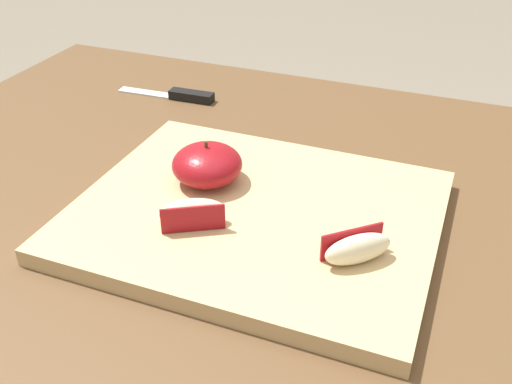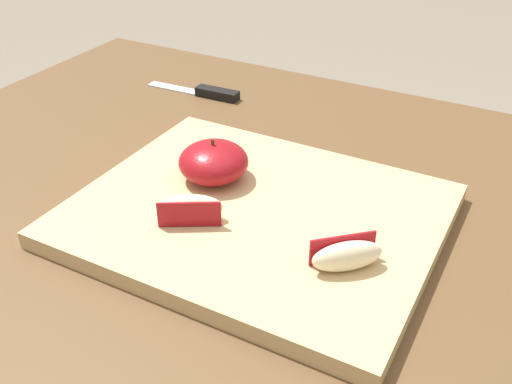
{
  "view_description": "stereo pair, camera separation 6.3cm",
  "coord_description": "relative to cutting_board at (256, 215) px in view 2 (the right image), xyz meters",
  "views": [
    {
      "loc": [
        0.18,
        -0.52,
        1.13
      ],
      "look_at": [
        -0.02,
        -0.03,
        0.79
      ],
      "focal_mm": 41.73,
      "sensor_mm": 36.0,
      "label": 1
    },
    {
      "loc": [
        0.23,
        -0.49,
        1.13
      ],
      "look_at": [
        -0.02,
        -0.03,
        0.79
      ],
      "focal_mm": 41.73,
      "sensor_mm": 36.0,
      "label": 2
    }
  ],
  "objects": [
    {
      "name": "dining_table",
      "position": [
        0.02,
        0.03,
        -0.13
      ],
      "size": [
        1.12,
        0.79,
        0.75
      ],
      "color": "brown",
      "rests_on": "ground_plane"
    },
    {
      "name": "cutting_board",
      "position": [
        0.0,
        0.0,
        0.0
      ],
      "size": [
        0.38,
        0.31,
        0.02
      ],
      "color": "tan",
      "rests_on": "dining_table"
    },
    {
      "name": "apple_half_skin_up",
      "position": [
        -0.07,
        0.03,
        0.03
      ],
      "size": [
        0.08,
        0.08,
        0.05
      ],
      "color": "maroon",
      "rests_on": "cutting_board"
    },
    {
      "name": "apple_wedge_back",
      "position": [
        -0.05,
        -0.05,
        0.02
      ],
      "size": [
        0.07,
        0.05,
        0.03
      ],
      "color": "beige",
      "rests_on": "cutting_board"
    },
    {
      "name": "apple_wedge_front",
      "position": [
        0.12,
        -0.05,
        0.02
      ],
      "size": [
        0.07,
        0.06,
        0.03
      ],
      "color": "beige",
      "rests_on": "cutting_board"
    },
    {
      "name": "paring_knife",
      "position": [
        -0.23,
        0.27,
        -0.0
      ],
      "size": [
        0.16,
        0.03,
        0.01
      ],
      "color": "silver",
      "rests_on": "dining_table"
    }
  ]
}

